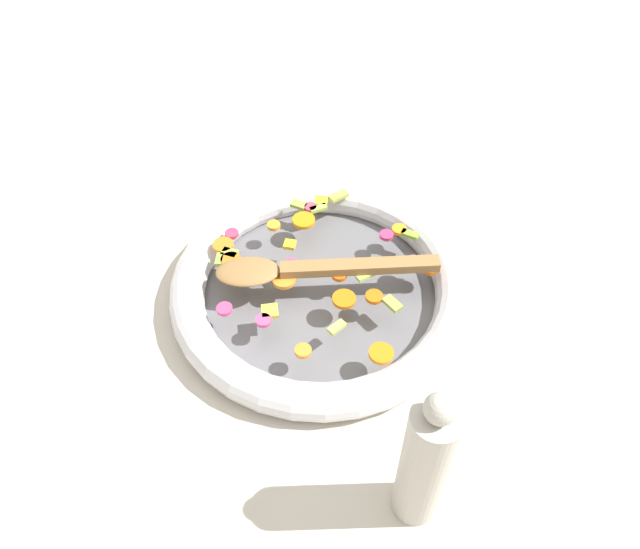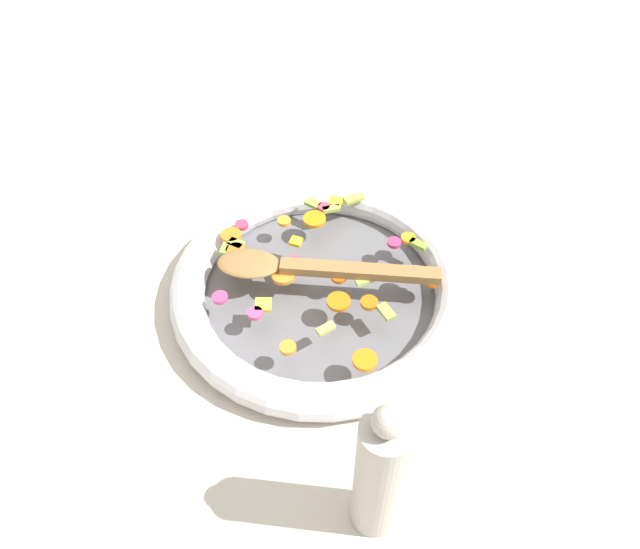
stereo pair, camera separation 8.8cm
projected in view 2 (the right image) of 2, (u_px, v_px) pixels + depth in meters
The scene contains 5 objects.
ground_plane at pixel (320, 297), 0.92m from camera, with size 4.00×4.00×0.00m, color beige.
skillet at pixel (320, 287), 0.90m from camera, with size 0.43×0.43×0.05m.
chopped_vegetables at pixel (319, 264), 0.89m from camera, with size 0.33×0.34×0.01m.
wooden_spoon at pixel (304, 267), 0.88m from camera, with size 0.32×0.09×0.01m.
pepper_mill at pixel (379, 475), 0.63m from camera, with size 0.05×0.05×0.23m.
Camera 2 is at (0.04, 0.59, 0.71)m, focal length 35.00 mm.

